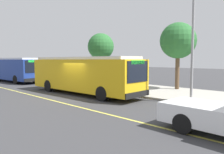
{
  "coord_description": "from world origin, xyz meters",
  "views": [
    {
      "loc": [
        13.36,
        -9.73,
        2.72
      ],
      "look_at": [
        2.47,
        1.25,
        1.51
      ],
      "focal_mm": 35.25,
      "sensor_mm": 36.0,
      "label": 1
    }
  ],
  "objects": [
    {
      "name": "waiting_bench",
      "position": [
        -1.51,
        5.98,
        0.63
      ],
      "size": [
        1.6,
        0.48,
        0.95
      ],
      "color": "brown",
      "rests_on": "sidewalk_curb"
    },
    {
      "name": "transit_bus_second",
      "position": [
        -14.86,
        0.99,
        1.61
      ],
      "size": [
        10.45,
        3.45,
        2.95
      ],
      "color": "navy",
      "rests_on": "ground_plane"
    },
    {
      "name": "lane_stripe_center",
      "position": [
        0.0,
        -2.2,
        0.0
      ],
      "size": [
        36.0,
        0.14,
        0.01
      ],
      "primitive_type": "cube",
      "color": "#E0D64C",
      "rests_on": "ground_plane"
    },
    {
      "name": "sidewalk_curb",
      "position": [
        0.0,
        6.0,
        0.07
      ],
      "size": [
        44.0,
        6.4,
        0.15
      ],
      "primitive_type": "cube",
      "color": "#A8A399",
      "rests_on": "ground_plane"
    },
    {
      "name": "street_tree_upstreet",
      "position": [
        3.87,
        7.99,
        4.36
      ],
      "size": [
        3.13,
        3.13,
        5.81
      ],
      "color": "brown",
      "rests_on": "sidewalk_curb"
    },
    {
      "name": "route_sign_post",
      "position": [
        1.03,
        3.3,
        1.96
      ],
      "size": [
        0.44,
        0.08,
        2.8
      ],
      "color": "#333338",
      "rests_on": "sidewalk_curb"
    },
    {
      "name": "bus_shelter",
      "position": [
        -1.84,
        6.16,
        1.92
      ],
      "size": [
        2.9,
        1.6,
        2.48
      ],
      "color": "#333338",
      "rests_on": "sidewalk_curb"
    },
    {
      "name": "pedestrian_commuter",
      "position": [
        -2.91,
        3.75,
        1.12
      ],
      "size": [
        0.24,
        0.4,
        1.69
      ],
      "color": "#282D47",
      "rests_on": "sidewalk_curb"
    },
    {
      "name": "ground_plane",
      "position": [
        0.0,
        0.0,
        0.0
      ],
      "size": [
        120.0,
        120.0,
        0.0
      ],
      "primitive_type": "plane",
      "color": "#38383A"
    },
    {
      "name": "utility_pole",
      "position": [
        7.26,
        3.5,
        3.35
      ],
      "size": [
        0.16,
        0.16,
        6.4
      ],
      "primitive_type": "cylinder",
      "color": "gray",
      "rests_on": "sidewalk_curb"
    },
    {
      "name": "street_tree_near_shelter",
      "position": [
        -5.58,
        7.52,
        4.23
      ],
      "size": [
        3.03,
        3.03,
        5.63
      ],
      "color": "brown",
      "rests_on": "sidewalk_curb"
    },
    {
      "name": "transit_bus_main",
      "position": [
        -0.5,
        1.01,
        1.62
      ],
      "size": [
        10.77,
        3.01,
        2.95
      ],
      "color": "gold",
      "rests_on": "ground_plane"
    }
  ]
}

